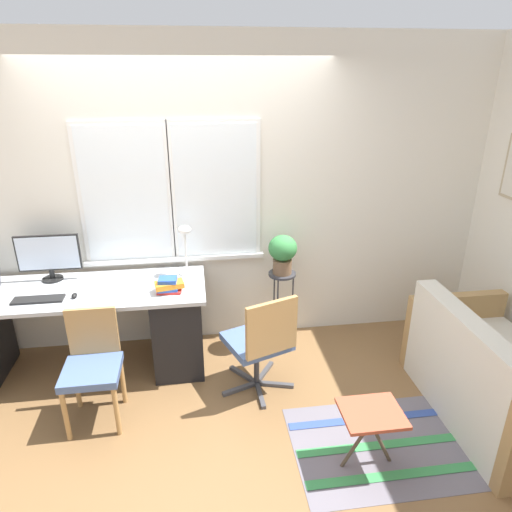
% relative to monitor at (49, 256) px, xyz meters
% --- Properties ---
extents(ground_plane, '(14.00, 14.00, 0.00)m').
position_rel_monitor_xyz_m(ground_plane, '(1.12, -0.58, -0.98)').
color(ground_plane, brown).
extents(wall_back_with_window, '(9.00, 0.12, 2.70)m').
position_rel_monitor_xyz_m(wall_back_with_window, '(1.12, 0.21, 0.37)').
color(wall_back_with_window, white).
rests_on(wall_back_with_window, ground_plane).
extents(desk, '(2.13, 0.71, 0.76)m').
position_rel_monitor_xyz_m(desk, '(0.19, -0.22, -0.57)').
color(desk, '#B2B7BC').
rests_on(desk, ground_plane).
extents(monitor, '(0.50, 0.17, 0.39)m').
position_rel_monitor_xyz_m(monitor, '(0.00, 0.00, 0.00)').
color(monitor, black).
rests_on(monitor, desk).
extents(keyboard, '(0.38, 0.12, 0.02)m').
position_rel_monitor_xyz_m(keyboard, '(-0.01, -0.38, -0.21)').
color(keyboard, black).
rests_on(keyboard, desk).
extents(mouse, '(0.04, 0.07, 0.03)m').
position_rel_monitor_xyz_m(mouse, '(0.25, -0.36, -0.20)').
color(mouse, black).
rests_on(mouse, desk).
extents(desk_lamp, '(0.12, 0.12, 0.44)m').
position_rel_monitor_xyz_m(desk_lamp, '(1.12, -0.04, 0.11)').
color(desk_lamp, white).
rests_on(desk_lamp, desk).
extents(book_stack, '(0.24, 0.16, 0.12)m').
position_rel_monitor_xyz_m(book_stack, '(0.98, -0.37, -0.16)').
color(book_stack, red).
rests_on(book_stack, desk).
extents(desk_chair_wooden, '(0.40, 0.41, 0.82)m').
position_rel_monitor_xyz_m(desk_chair_wooden, '(0.43, -0.81, -0.53)').
color(desk_chair_wooden, '#B2844C').
rests_on(desk_chair_wooden, ground_plane).
extents(office_chair_swivel, '(0.59, 0.59, 0.87)m').
position_rel_monitor_xyz_m(office_chair_swivel, '(1.66, -0.70, -0.53)').
color(office_chair_swivel, '#47474C').
rests_on(office_chair_swivel, ground_plane).
extents(couch_loveseat, '(0.84, 1.39, 0.84)m').
position_rel_monitor_xyz_m(couch_loveseat, '(3.31, -1.20, -0.69)').
color(couch_loveseat, silver).
rests_on(couch_loveseat, ground_plane).
extents(plant_stand, '(0.24, 0.24, 0.72)m').
position_rel_monitor_xyz_m(plant_stand, '(1.95, -0.05, -0.36)').
color(plant_stand, '#333338').
rests_on(plant_stand, ground_plane).
extents(potted_plant, '(0.25, 0.25, 0.35)m').
position_rel_monitor_xyz_m(potted_plant, '(1.95, -0.05, -0.05)').
color(potted_plant, brown).
rests_on(potted_plant, plant_stand).
extents(floor_rug_striped, '(1.39, 0.89, 0.01)m').
position_rel_monitor_xyz_m(floor_rug_striped, '(2.49, -1.40, -0.98)').
color(floor_rug_striped, slate).
rests_on(floor_rug_striped, ground_plane).
extents(folding_stool, '(0.38, 0.33, 0.43)m').
position_rel_monitor_xyz_m(folding_stool, '(2.24, -1.53, -0.59)').
color(folding_stool, '#B24C33').
rests_on(folding_stool, ground_plane).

